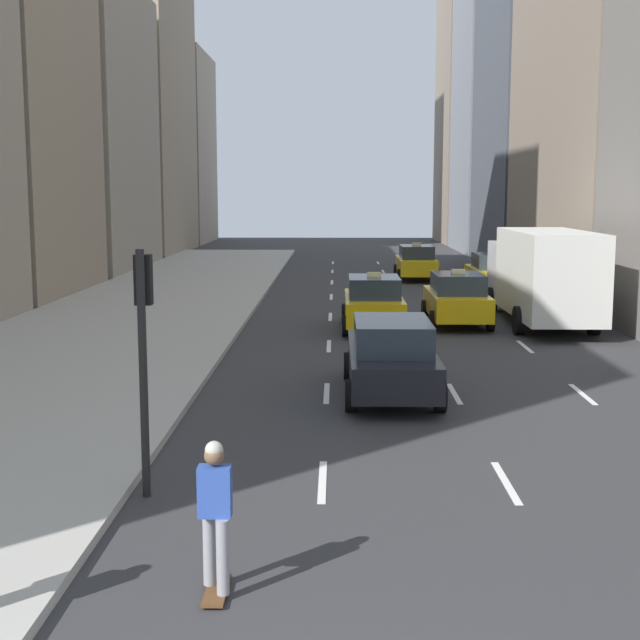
{
  "coord_description": "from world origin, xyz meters",
  "views": [
    {
      "loc": [
        0.0,
        -5.11,
        4.4
      ],
      "look_at": [
        -0.35,
        14.22,
        1.6
      ],
      "focal_mm": 50.0,
      "sensor_mm": 36.0,
      "label": 1
    }
  ],
  "objects_px": {
    "taxi_fourth": "(457,299)",
    "sedan_black_near": "(391,356)",
    "skateboarder": "(215,511)",
    "traffic_light_pole": "(143,332)",
    "taxi_second": "(416,262)",
    "taxi_lead": "(492,273)",
    "box_truck": "(542,273)",
    "taxi_third": "(374,303)"
  },
  "relations": [
    {
      "from": "taxi_second",
      "to": "taxi_third",
      "type": "bearing_deg",
      "value": -99.74
    },
    {
      "from": "taxi_lead",
      "to": "taxi_fourth",
      "type": "distance_m",
      "value": 9.8
    },
    {
      "from": "taxi_fourth",
      "to": "sedan_black_near",
      "type": "relative_size",
      "value": 0.9
    },
    {
      "from": "taxi_lead",
      "to": "taxi_fourth",
      "type": "xyz_separation_m",
      "value": [
        -2.8,
        -9.39,
        0.0
      ]
    },
    {
      "from": "taxi_lead",
      "to": "skateboarder",
      "type": "distance_m",
      "value": 30.55
    },
    {
      "from": "sedan_black_near",
      "to": "traffic_light_pole",
      "type": "distance_m",
      "value": 7.71
    },
    {
      "from": "sedan_black_near",
      "to": "traffic_light_pole",
      "type": "xyz_separation_m",
      "value": [
        -3.95,
        -6.43,
        1.55
      ]
    },
    {
      "from": "taxi_lead",
      "to": "traffic_light_pole",
      "type": "relative_size",
      "value": 1.22
    },
    {
      "from": "taxi_lead",
      "to": "taxi_second",
      "type": "relative_size",
      "value": 1.0
    },
    {
      "from": "taxi_lead",
      "to": "box_truck",
      "type": "distance_m",
      "value": 9.31
    },
    {
      "from": "taxi_second",
      "to": "box_truck",
      "type": "relative_size",
      "value": 0.52
    },
    {
      "from": "taxi_second",
      "to": "skateboarder",
      "type": "xyz_separation_m",
      "value": [
        -5.31,
        -35.23,
        0.08
      ]
    },
    {
      "from": "taxi_lead",
      "to": "skateboarder",
      "type": "xyz_separation_m",
      "value": [
        -8.11,
        -29.45,
        0.08
      ]
    },
    {
      "from": "taxi_fourth",
      "to": "traffic_light_pole",
      "type": "xyz_separation_m",
      "value": [
        -6.75,
        -16.8,
        1.53
      ]
    },
    {
      "from": "taxi_lead",
      "to": "sedan_black_near",
      "type": "distance_m",
      "value": 20.54
    },
    {
      "from": "taxi_fourth",
      "to": "sedan_black_near",
      "type": "xyz_separation_m",
      "value": [
        -2.8,
        -10.37,
        -0.02
      ]
    },
    {
      "from": "box_truck",
      "to": "traffic_light_pole",
      "type": "xyz_separation_m",
      "value": [
        -9.55,
        -16.92,
        0.7
      ]
    },
    {
      "from": "taxi_second",
      "to": "taxi_lead",
      "type": "bearing_deg",
      "value": -64.14
    },
    {
      "from": "box_truck",
      "to": "taxi_fourth",
      "type": "bearing_deg",
      "value": -177.56
    },
    {
      "from": "taxi_fourth",
      "to": "box_truck",
      "type": "distance_m",
      "value": 2.92
    },
    {
      "from": "taxi_second",
      "to": "box_truck",
      "type": "xyz_separation_m",
      "value": [
        2.8,
        -15.05,
        0.83
      ]
    },
    {
      "from": "skateboarder",
      "to": "taxi_third",
      "type": "bearing_deg",
      "value": 82.45
    },
    {
      "from": "sedan_black_near",
      "to": "box_truck",
      "type": "distance_m",
      "value": 11.92
    },
    {
      "from": "taxi_second",
      "to": "traffic_light_pole",
      "type": "bearing_deg",
      "value": -101.92
    },
    {
      "from": "box_truck",
      "to": "sedan_black_near",
      "type": "bearing_deg",
      "value": -118.1
    },
    {
      "from": "skateboarder",
      "to": "taxi_second",
      "type": "bearing_deg",
      "value": 81.43
    },
    {
      "from": "taxi_fourth",
      "to": "skateboarder",
      "type": "height_order",
      "value": "taxi_fourth"
    },
    {
      "from": "box_truck",
      "to": "skateboarder",
      "type": "relative_size",
      "value": 4.81
    },
    {
      "from": "taxi_lead",
      "to": "skateboarder",
      "type": "bearing_deg",
      "value": -105.39
    },
    {
      "from": "taxi_third",
      "to": "taxi_lead",
      "type": "bearing_deg",
      "value": 62.0
    },
    {
      "from": "taxi_third",
      "to": "taxi_fourth",
      "type": "relative_size",
      "value": 1.0
    },
    {
      "from": "taxi_fourth",
      "to": "traffic_light_pole",
      "type": "relative_size",
      "value": 1.22
    },
    {
      "from": "taxi_fourth",
      "to": "skateboarder",
      "type": "xyz_separation_m",
      "value": [
        -5.31,
        -20.06,
        0.08
      ]
    },
    {
      "from": "box_truck",
      "to": "traffic_light_pole",
      "type": "relative_size",
      "value": 2.33
    },
    {
      "from": "taxi_third",
      "to": "taxi_second",
      "type": "bearing_deg",
      "value": 80.26
    },
    {
      "from": "taxi_lead",
      "to": "taxi_fourth",
      "type": "relative_size",
      "value": 1.0
    },
    {
      "from": "taxi_fourth",
      "to": "box_truck",
      "type": "height_order",
      "value": "box_truck"
    },
    {
      "from": "sedan_black_near",
      "to": "box_truck",
      "type": "bearing_deg",
      "value": 61.9
    },
    {
      "from": "taxi_lead",
      "to": "sedan_black_near",
      "type": "height_order",
      "value": "taxi_lead"
    },
    {
      "from": "skateboarder",
      "to": "traffic_light_pole",
      "type": "bearing_deg",
      "value": 113.88
    },
    {
      "from": "taxi_second",
      "to": "traffic_light_pole",
      "type": "distance_m",
      "value": 32.71
    },
    {
      "from": "traffic_light_pole",
      "to": "taxi_second",
      "type": "bearing_deg",
      "value": 78.08
    }
  ]
}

